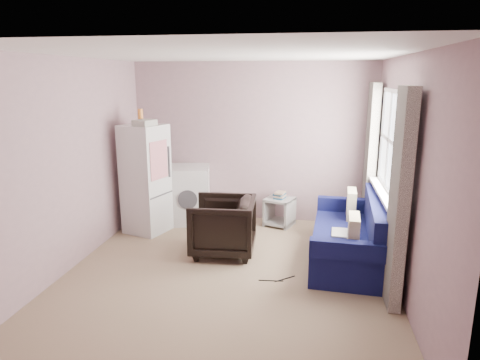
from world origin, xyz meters
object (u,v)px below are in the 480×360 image
at_px(armchair, 223,223).
at_px(side_table, 280,210).
at_px(washing_machine, 189,193).
at_px(fridge, 146,178).
at_px(sofa, 352,238).

xyz_separation_m(armchair, side_table, (0.65, 1.20, -0.15)).
bearing_deg(washing_machine, fridge, -145.37).
bearing_deg(side_table, fridge, -163.70).
xyz_separation_m(fridge, sofa, (2.92, -0.62, -0.51)).
bearing_deg(fridge, sofa, 5.91).
bearing_deg(sofa, fridge, 171.66).
height_order(armchair, fridge, fridge).
bearing_deg(armchair, fridge, -119.42).
height_order(armchair, side_table, armchair).
xyz_separation_m(armchair, fridge, (-1.28, 0.63, 0.40)).
bearing_deg(sofa, washing_machine, 158.38).
height_order(fridge, washing_machine, fridge).
distance_m(fridge, washing_machine, 0.80).
height_order(fridge, sofa, fridge).
distance_m(armchair, sofa, 1.65).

